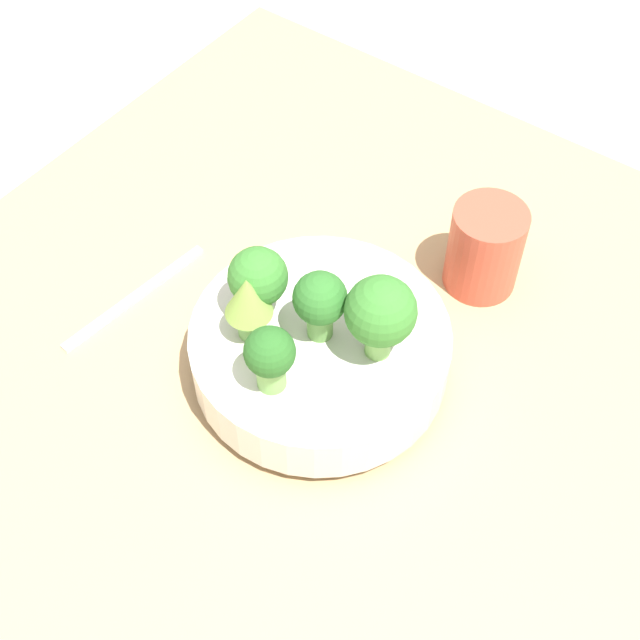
{
  "coord_description": "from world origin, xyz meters",
  "views": [
    {
      "loc": [
        0.4,
        0.32,
        0.78
      ],
      "look_at": [
        -0.02,
        0.02,
        0.12
      ],
      "focal_mm": 50.0,
      "sensor_mm": 36.0,
      "label": 1
    }
  ],
  "objects": [
    {
      "name": "broccoli_floret_right",
      "position": [
        0.05,
        0.02,
        0.14
      ],
      "size": [
        0.05,
        0.05,
        0.07
      ],
      "color": "#7AB256",
      "rests_on": "bowl"
    },
    {
      "name": "ground_plane",
      "position": [
        0.0,
        0.0,
        0.0
      ],
      "size": [
        6.0,
        6.0,
        0.0
      ],
      "primitive_type": "plane",
      "color": "beige"
    },
    {
      "name": "broccoli_floret_back",
      "position": [
        -0.03,
        0.07,
        0.16
      ],
      "size": [
        0.07,
        0.07,
        0.09
      ],
      "color": "#7AB256",
      "rests_on": "bowl"
    },
    {
      "name": "cup",
      "position": [
        -0.23,
        0.09,
        0.08
      ],
      "size": [
        0.08,
        0.08,
        0.1
      ],
      "color": "#C64C38",
      "rests_on": "table"
    },
    {
      "name": "bowl",
      "position": [
        -0.02,
        0.02,
        0.07
      ],
      "size": [
        0.26,
        0.26,
        0.07
      ],
      "color": "silver",
      "rests_on": "table"
    },
    {
      "name": "romanesco_piece_near",
      "position": [
        0.02,
        -0.04,
        0.15
      ],
      "size": [
        0.05,
        0.05,
        0.08
      ],
      "color": "#6BA34C",
      "rests_on": "bowl"
    },
    {
      "name": "fork",
      "position": [
        0.02,
        -0.2,
        0.03
      ],
      "size": [
        0.19,
        0.03,
        0.01
      ],
      "color": "silver",
      "rests_on": "table"
    },
    {
      "name": "broccoli_floret_front",
      "position": [
        -0.01,
        -0.05,
        0.15
      ],
      "size": [
        0.06,
        0.06,
        0.08
      ],
      "color": "#6BA34C",
      "rests_on": "bowl"
    },
    {
      "name": "broccoli_floret_center",
      "position": [
        -0.02,
        0.02,
        0.15
      ],
      "size": [
        0.05,
        0.05,
        0.08
      ],
      "color": "#609347",
      "rests_on": "bowl"
    },
    {
      "name": "table",
      "position": [
        0.0,
        0.0,
        0.02
      ],
      "size": [
        0.99,
        0.89,
        0.03
      ],
      "color": "tan",
      "rests_on": "ground_plane"
    }
  ]
}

